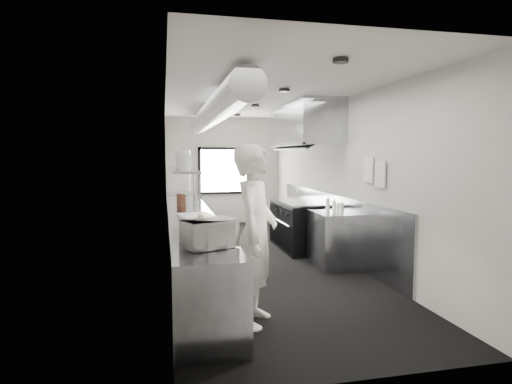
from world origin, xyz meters
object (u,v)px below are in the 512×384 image
knife_block (181,200)px  plate_stack_d (182,159)px  exhaust_hood (304,125)px  plate_stack_a (185,162)px  squeeze_bottle_d (327,206)px  prep_counter (191,243)px  range (300,224)px  squeeze_bottle_c (334,207)px  cutting_board (197,216)px  line_cook (255,235)px  plate_stack_b (183,159)px  far_work_table (182,212)px  squeeze_bottle_a (342,209)px  plate_stack_c (183,160)px  pass_shelf (183,170)px  small_plate (201,221)px  deli_tub_a (195,241)px  squeeze_bottle_b (338,209)px  squeeze_bottle_e (328,204)px  bottle_station (334,239)px  microwave (209,234)px  deli_tub_b (185,237)px

knife_block → plate_stack_d: bearing=67.4°
exhaust_hood → knife_block: 2.73m
plate_stack_a → squeeze_bottle_d: bearing=-15.9°
plate_stack_a → plate_stack_d: 1.46m
prep_counter → range: range is taller
plate_stack_d → squeeze_bottle_c: 3.36m
cutting_board → plate_stack_d: plate_stack_d is taller
range → line_cook: 3.77m
plate_stack_b → squeeze_bottle_c: bearing=-32.8°
far_work_table → plate_stack_b: size_ratio=3.51×
knife_block → squeeze_bottle_a: bearing=-52.1°
plate_stack_a → plate_stack_b: size_ratio=0.79×
plate_stack_b → plate_stack_c: bearing=86.9°
far_work_table → plate_stack_a: (-0.06, -3.09, 1.25)m
squeeze_bottle_a → plate_stack_b: bearing=143.0°
exhaust_hood → knife_block: (-2.35, -0.14, -1.38)m
line_cook → plate_stack_d: 4.34m
exhaust_hood → range: exhaust_hood is taller
far_work_table → pass_shelf: bearing=-91.1°
small_plate → plate_stack_b: 2.11m
knife_block → plate_stack_b: plate_stack_b is taller
squeeze_bottle_a → line_cook: bearing=-136.4°
deli_tub_a → squeeze_bottle_b: (2.37, 1.84, 0.04)m
pass_shelf → knife_block: (-0.07, -0.44, -0.52)m
deli_tub_a → squeeze_bottle_e: squeeze_bottle_e is taller
exhaust_hood → line_cook: bearing=-116.8°
cutting_board → squeeze_bottle_e: size_ratio=3.28×
squeeze_bottle_a → squeeze_bottle_b: squeeze_bottle_a is taller
pass_shelf → squeeze_bottle_e: (2.33, -1.44, -0.54)m
plate_stack_d → squeeze_bottle_b: size_ratio=2.08×
exhaust_hood → pass_shelf: size_ratio=0.73×
cutting_board → bottle_station: bearing=-0.7°
range → plate_stack_b: plate_stack_b is taller
small_plate → squeeze_bottle_d: size_ratio=1.18×
bottle_station → plate_stack_c: plate_stack_c is taller
line_cook → small_plate: 1.56m
prep_counter → microwave: bearing=-89.2°
line_cook → microwave: line_cook is taller
range → squeeze_bottle_d: size_ratio=9.71×
squeeze_bottle_c → squeeze_bottle_e: bearing=86.9°
far_work_table → deli_tub_b: 5.74m
deli_tub_a → plate_stack_b: bearing=89.2°
exhaust_hood → line_cook: (-1.70, -3.36, -1.42)m
far_work_table → squeeze_bottle_c: (2.27, -3.94, 0.54)m
line_cook → squeeze_bottle_b: 2.46m
bottle_station → deli_tub_a: 3.19m
exhaust_hood → small_plate: exhaust_hood is taller
squeeze_bottle_e → plate_stack_b: bearing=152.9°
microwave → plate_stack_b: bearing=68.3°
plate_stack_a → squeeze_bottle_c: bearing=-20.3°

